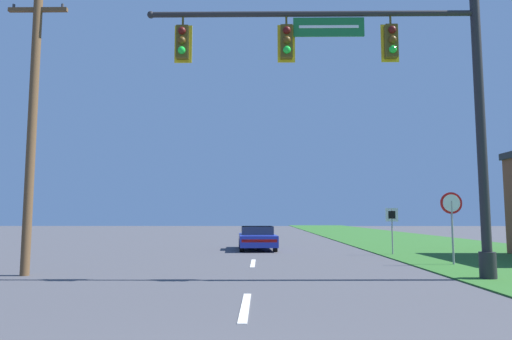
# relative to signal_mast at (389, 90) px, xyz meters

# --- Properties ---
(grass_verge_right) EXTENTS (10.00, 110.00, 0.04)m
(grass_verge_right) POSITION_rel_signal_mast_xyz_m (6.62, 20.27, -5.20)
(grass_verge_right) COLOR #2D6626
(grass_verge_right) RESTS_ON ground
(road_center_line) EXTENTS (0.16, 34.80, 0.01)m
(road_center_line) POSITION_rel_signal_mast_xyz_m (-3.88, 12.27, -5.21)
(road_center_line) COLOR silver
(road_center_line) RESTS_ON ground
(signal_mast) EXTENTS (9.59, 0.47, 8.30)m
(signal_mast) POSITION_rel_signal_mast_xyz_m (0.00, 0.00, 0.00)
(signal_mast) COLOR #232326
(signal_mast) RESTS_ON grass_verge_right
(car_ahead) EXTENTS (2.08, 4.46, 1.19)m
(car_ahead) POSITION_rel_signal_mast_xyz_m (-3.80, 11.19, -4.61)
(car_ahead) COLOR black
(car_ahead) RESTS_ON ground
(stop_sign) EXTENTS (0.76, 0.07, 2.50)m
(stop_sign) POSITION_rel_signal_mast_xyz_m (3.11, 3.62, -3.35)
(stop_sign) COLOR gray
(stop_sign) RESTS_ON grass_verge_right
(route_sign_post) EXTENTS (0.55, 0.06, 2.03)m
(route_sign_post) POSITION_rel_signal_mast_xyz_m (2.24, 7.93, -3.69)
(route_sign_post) COLOR gray
(route_sign_post) RESTS_ON grass_verge_right
(utility_pole_near) EXTENTS (1.80, 0.26, 8.88)m
(utility_pole_near) POSITION_rel_signal_mast_xyz_m (-10.39, 0.75, -0.62)
(utility_pole_near) COLOR brown
(utility_pole_near) RESTS_ON ground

